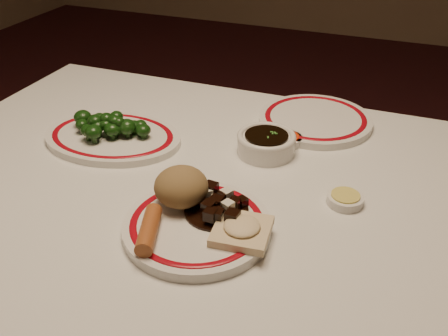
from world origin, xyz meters
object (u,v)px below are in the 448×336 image
at_px(dining_table, 196,225).
at_px(spring_roll, 149,229).
at_px(soy_bowl, 266,144).
at_px(stirfry_heap, 218,207).
at_px(main_plate, 197,226).
at_px(broccoli_plate, 113,137).
at_px(broccoli_pile, 110,126).
at_px(rice_mound, 181,187).
at_px(fried_wonton, 242,229).

distance_m(dining_table, spring_roll, 0.22).
bearing_deg(soy_bowl, stirfry_heap, -91.73).
distance_m(main_plate, broccoli_plate, 0.36).
height_order(broccoli_plate, soy_bowl, soy_bowl).
xyz_separation_m(main_plate, broccoli_pile, (-0.29, 0.21, 0.03)).
relative_size(dining_table, stirfry_heap, 11.28).
bearing_deg(spring_roll, main_plate, 28.52).
bearing_deg(broccoli_plate, broccoli_pile, -79.21).
xyz_separation_m(main_plate, broccoli_plate, (-0.29, 0.21, -0.00)).
distance_m(stirfry_heap, broccoli_pile, 0.36).
xyz_separation_m(spring_roll, broccoli_plate, (-0.23, 0.27, -0.02)).
distance_m(rice_mound, broccoli_pile, 0.30).
bearing_deg(fried_wonton, broccoli_pile, 150.01).
bearing_deg(rice_mound, soy_bowl, 72.78).
height_order(stirfry_heap, broccoli_pile, broccoli_pile).
xyz_separation_m(dining_table, spring_roll, (0.00, -0.18, 0.12)).
bearing_deg(broccoli_pile, spring_roll, -48.65).
xyz_separation_m(main_plate, stirfry_heap, (0.02, 0.03, 0.02)).
height_order(stirfry_heap, broccoli_plate, stirfry_heap).
height_order(dining_table, spring_roll, spring_roll).
bearing_deg(broccoli_plate, stirfry_heap, -29.49).
xyz_separation_m(broccoli_pile, soy_bowl, (0.32, 0.07, -0.02)).
distance_m(fried_wonton, soy_bowl, 0.29).
distance_m(dining_table, main_plate, 0.17).
distance_m(main_plate, soy_bowl, 0.28).
distance_m(dining_table, rice_mound, 0.16).
relative_size(spring_roll, broccoli_pile, 0.55).
relative_size(dining_table, fried_wonton, 12.72).
bearing_deg(rice_mound, stirfry_heap, -3.52).
bearing_deg(soy_bowl, main_plate, -96.10).
xyz_separation_m(broccoli_plate, broccoli_pile, (0.00, -0.00, 0.03)).
height_order(spring_roll, stirfry_heap, stirfry_heap).
height_order(main_plate, spring_roll, spring_roll).
bearing_deg(dining_table, soy_bowl, 61.60).
height_order(rice_mound, broccoli_plate, rice_mound).
bearing_deg(main_plate, broccoli_plate, 143.88).
distance_m(spring_roll, broccoli_plate, 0.36).
relative_size(stirfry_heap, soy_bowl, 0.91).
height_order(fried_wonton, broccoli_plate, fried_wonton).
relative_size(dining_table, broccoli_plate, 3.83).
xyz_separation_m(stirfry_heap, broccoli_pile, (-0.31, 0.17, 0.01)).
bearing_deg(stirfry_heap, spring_roll, -129.28).
distance_m(fried_wonton, broccoli_plate, 0.42).
distance_m(spring_roll, soy_bowl, 0.35).
distance_m(rice_mound, soy_bowl, 0.25).
relative_size(broccoli_pile, soy_bowl, 1.56).
distance_m(rice_mound, stirfry_heap, 0.07).
xyz_separation_m(spring_roll, broccoli_pile, (-0.23, 0.27, 0.01)).
xyz_separation_m(main_plate, rice_mound, (-0.04, 0.04, 0.04)).
distance_m(stirfry_heap, broccoli_plate, 0.36).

